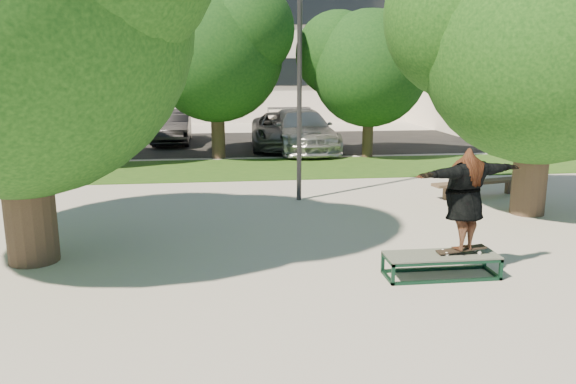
{
  "coord_description": "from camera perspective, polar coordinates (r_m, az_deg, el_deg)",
  "views": [
    {
      "loc": [
        -0.98,
        -8.7,
        3.29
      ],
      "look_at": [
        0.18,
        0.6,
        1.2
      ],
      "focal_mm": 35.0,
      "sensor_mm": 36.0,
      "label": 1
    }
  ],
  "objects": [
    {
      "name": "ground",
      "position": [
        9.35,
        -0.62,
        -8.01
      ],
      "size": [
        120.0,
        120.0,
        0.0
      ],
      "primitive_type": "plane",
      "color": "#A6A099",
      "rests_on": "ground"
    },
    {
      "name": "grass_strip",
      "position": [
        18.6,
        -0.85,
        2.43
      ],
      "size": [
        30.0,
        4.0,
        0.02
      ],
      "primitive_type": "cube",
      "color": "#194112",
      "rests_on": "ground"
    },
    {
      "name": "asphalt_strip",
      "position": [
        24.94,
        -4.77,
        4.97
      ],
      "size": [
        40.0,
        8.0,
        0.01
      ],
      "primitive_type": "cube",
      "color": "black",
      "rests_on": "ground"
    },
    {
      "name": "tree_right",
      "position": [
        13.68,
        24.08,
        14.9
      ],
      "size": [
        6.24,
        5.33,
        6.51
      ],
      "color": "#38281E",
      "rests_on": "ground"
    },
    {
      "name": "bg_tree_left",
      "position": [
        20.56,
        -23.46,
        12.81
      ],
      "size": [
        5.28,
        4.51,
        5.77
      ],
      "color": "#38281E",
      "rests_on": "ground"
    },
    {
      "name": "bg_tree_mid",
      "position": [
        20.79,
        -7.57,
        14.48
      ],
      "size": [
        5.76,
        4.92,
        6.24
      ],
      "color": "#38281E",
      "rests_on": "ground"
    },
    {
      "name": "bg_tree_right",
      "position": [
        20.98,
        8.09,
        13.01
      ],
      "size": [
        5.04,
        4.31,
        5.43
      ],
      "color": "#38281E",
      "rests_on": "ground"
    },
    {
      "name": "lamppost",
      "position": [
        13.84,
        1.18,
        12.01
      ],
      "size": [
        0.25,
        0.15,
        6.11
      ],
      "color": "#2D2D30",
      "rests_on": "ground"
    },
    {
      "name": "side_building",
      "position": [
        36.1,
        25.3,
        12.54
      ],
      "size": [
        15.0,
        10.0,
        8.0
      ],
      "primitive_type": "cube",
      "color": "silver",
      "rests_on": "ground"
    },
    {
      "name": "grind_box",
      "position": [
        9.38,
        15.26,
        -7.19
      ],
      "size": [
        1.8,
        0.6,
        0.38
      ],
      "color": "#113423",
      "rests_on": "ground"
    },
    {
      "name": "skater_rig",
      "position": [
        9.21,
        17.51,
        -0.72
      ],
      "size": [
        2.07,
        1.1,
        1.7
      ],
      "rotation": [
        0.0,
        0.0,
        3.43
      ],
      "color": "white",
      "rests_on": "grind_box"
    },
    {
      "name": "bench",
      "position": [
        15.35,
        18.8,
        0.84
      ],
      "size": [
        2.7,
        0.98,
        0.41
      ],
      "rotation": [
        0.0,
        0.0,
        0.24
      ],
      "color": "brown",
      "rests_on": "ground"
    },
    {
      "name": "car_silver_a",
      "position": [
        25.63,
        -24.47,
        5.72
      ],
      "size": [
        2.29,
        4.45,
        1.45
      ],
      "primitive_type": "imported",
      "rotation": [
        0.0,
        0.0,
        0.14
      ],
      "color": "#AFAFB4",
      "rests_on": "asphalt_strip"
    },
    {
      "name": "car_dark",
      "position": [
        25.36,
        -11.71,
        6.53
      ],
      "size": [
        1.61,
        4.45,
        1.46
      ],
      "primitive_type": "imported",
      "rotation": [
        0.0,
        0.0,
        0.01
      ],
      "color": "black",
      "rests_on": "asphalt_strip"
    },
    {
      "name": "car_grey",
      "position": [
        23.25,
        -0.67,
        6.26
      ],
      "size": [
        2.68,
        5.35,
        1.45
      ],
      "primitive_type": "imported",
      "rotation": [
        0.0,
        0.0,
        -0.05
      ],
      "color": "#58595D",
      "rests_on": "asphalt_strip"
    },
    {
      "name": "car_silver_b",
      "position": [
        22.58,
        1.35,
        6.27
      ],
      "size": [
        2.62,
        5.7,
        1.62
      ],
      "primitive_type": "imported",
      "rotation": [
        0.0,
        0.0,
        0.06
      ],
      "color": "#BCBDC1",
      "rests_on": "asphalt_strip"
    }
  ]
}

